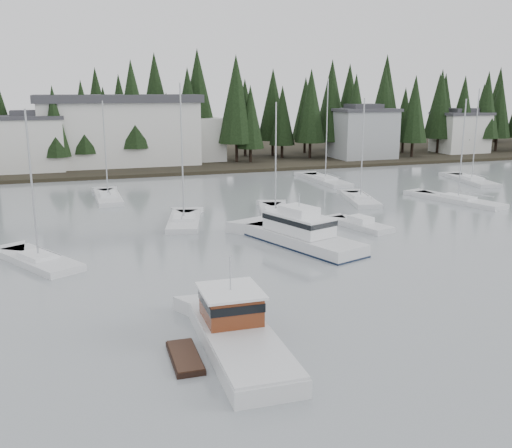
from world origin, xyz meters
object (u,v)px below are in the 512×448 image
Objects in this scene: house_east_a at (363,132)px; sailboat_6 at (458,202)px; house_east_b at (460,132)px; runabout_1 at (360,226)px; sailboat_4 at (184,223)px; cabin_cruiser_center at (302,236)px; lobster_boat_brown at (236,338)px; sailboat_10 at (275,216)px; harbor_inn at (132,131)px; sailboat_0 at (471,182)px; sailboat_8 at (360,201)px; sailboat_7 at (108,199)px; sailboat_11 at (325,181)px; house_west at (31,142)px; sailboat_3 at (39,263)px.

sailboat_6 reaches higher than house_east_a.
runabout_1 is at bearing -135.16° from house_east_b.
sailboat_4 is 1.13× the size of sailboat_6.
cabin_cruiser_center is at bearing -137.12° from house_east_b.
sailboat_10 is at bearing -22.42° from lobster_boat_brown.
sailboat_10 is (1.65, 10.41, -0.67)m from cabin_cruiser_center.
sailboat_4 is (-0.54, -42.19, -5.70)m from harbor_inn.
cabin_cruiser_center is 8.37m from runabout_1.
sailboat_8 is at bearing 120.82° from sailboat_0.
house_east_a is 0.92× the size of sailboat_7.
sailboat_0 is 19.73m from sailboat_11.
runabout_1 is at bearing -98.69° from sailboat_4.
sailboat_7 is (-2.77, 41.32, -0.49)m from lobster_boat_brown.
runabout_1 is at bearing 135.53° from sailboat_0.
house_east_b is at bearing -54.03° from sailboat_6.
harbor_inn is 42.58m from sailboat_4.
sailboat_4 is at bearing -147.05° from house_east_b.
house_west is 26.17m from sailboat_7.
sailboat_0 is 1.12× the size of sailboat_3.
sailboat_4 is at bearing 106.73° from sailboat_10.
house_west is at bearing 75.64° from sailboat_0.
sailboat_7 is 0.82× the size of sailboat_11.
harbor_inn is 2.51× the size of sailboat_6.
harbor_inn is 53.23m from cabin_cruiser_center.
harbor_inn is 43.37m from sailboat_10.
house_east_b is 0.82× the size of cabin_cruiser_center.
house_east_b is 0.81× the size of sailboat_6.
sailboat_0 is at bearing -98.41° from sailboat_3.
sailboat_0 is 1.89× the size of runabout_1.
harbor_inn is 2.57× the size of sailboat_3.
sailboat_4 is 0.94× the size of sailboat_11.
house_east_b is 1.40× the size of runabout_1.
cabin_cruiser_center is at bearing 151.31° from sailboat_11.
sailboat_11 is at bearing -129.80° from house_east_a.
sailboat_8 is at bearing -97.57° from sailboat_3.
house_west is 0.80× the size of sailboat_8.
sailboat_3 is at bearing 122.18° from sailboat_0.
house_east_a is 0.91× the size of sailboat_10.
sailboat_0 is (2.28, -26.10, -4.84)m from house_east_a.
sailboat_8 is at bearing -61.38° from cabin_cruiser_center.
house_east_a is 0.82× the size of sailboat_0.
sailboat_3 is 0.99× the size of sailboat_10.
house_west is 0.82× the size of cabin_cruiser_center.
lobster_boat_brown is 26.90m from runabout_1.
harbor_inn is 2.56× the size of sailboat_7.
sailboat_3 is 44.37m from sailboat_6.
sailboat_6 is at bearing -102.95° from house_east_a.
sailboat_10 is 8.76m from runabout_1.
cabin_cruiser_center is at bearing 151.74° from sailboat_8.
runabout_1 is at bearing -81.82° from cabin_cruiser_center.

